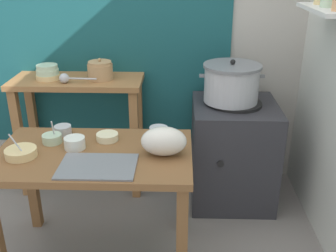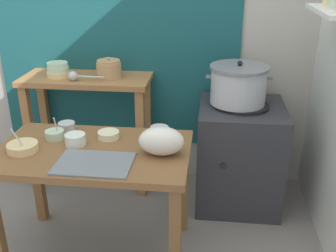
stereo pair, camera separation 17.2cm
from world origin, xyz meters
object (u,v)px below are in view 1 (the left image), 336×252
(steamer_pot, at_px, (231,83))
(plastic_bag, at_px, (164,141))
(clay_pot, at_px, (100,70))
(prep_bowl_0, at_px, (52,138))
(prep_bowl_5, at_px, (75,143))
(serving_tray, at_px, (98,166))
(ladle, at_px, (66,78))
(prep_bowl_2, at_px, (159,132))
(prep_bowl_4, at_px, (107,136))
(prep_table, at_px, (95,169))
(back_shelf_table, at_px, (79,107))
(prep_bowl_1, at_px, (21,152))
(bowl_stack_enamel, at_px, (48,72))
(stove_block, at_px, (233,152))
(prep_bowl_3, at_px, (63,130))

(steamer_pot, xyz_separation_m, plastic_bag, (-0.44, -0.72, -0.11))
(clay_pot, xyz_separation_m, prep_bowl_0, (-0.16, -0.70, -0.22))
(prep_bowl_5, bearing_deg, plastic_bag, -6.78)
(serving_tray, bearing_deg, ladle, 113.86)
(ladle, distance_m, prep_bowl_2, 0.87)
(clay_pot, xyz_separation_m, serving_tray, (0.16, -0.99, -0.24))
(plastic_bag, height_order, prep_bowl_5, plastic_bag)
(ladle, height_order, prep_bowl_4, ladle)
(prep_table, bearing_deg, back_shelf_table, 108.96)
(ladle, height_order, serving_tray, ladle)
(prep_bowl_1, bearing_deg, ladle, 86.04)
(bowl_stack_enamel, height_order, prep_bowl_1, bowl_stack_enamel)
(prep_table, distance_m, stove_block, 1.14)
(prep_table, distance_m, prep_bowl_5, 0.19)
(bowl_stack_enamel, xyz_separation_m, prep_bowl_4, (0.54, -0.64, -0.21))
(back_shelf_table, relative_size, clay_pot, 5.29)
(ladle, distance_m, plastic_bag, 1.03)
(stove_block, bearing_deg, serving_tray, -133.68)
(back_shelf_table, xyz_separation_m, prep_bowl_5, (0.17, -0.77, 0.08))
(prep_table, xyz_separation_m, prep_bowl_1, (-0.38, -0.07, 0.14))
(prep_bowl_4, bearing_deg, prep_bowl_1, -152.49)
(prep_bowl_0, relative_size, prep_bowl_2, 1.29)
(bowl_stack_enamel, distance_m, plastic_bag, 1.21)
(ladle, xyz_separation_m, prep_bowl_4, (0.38, -0.55, -0.19))
(serving_tray, relative_size, plastic_bag, 1.59)
(bowl_stack_enamel, relative_size, prep_bowl_5, 1.44)
(stove_block, xyz_separation_m, prep_bowl_1, (-1.26, -0.75, 0.36))
(back_shelf_table, xyz_separation_m, prep_bowl_1, (-0.10, -0.88, 0.07))
(prep_table, xyz_separation_m, stove_block, (0.88, 0.69, -0.23))
(prep_bowl_0, bearing_deg, back_shelf_table, 91.16)
(bowl_stack_enamel, relative_size, serving_tray, 0.43)
(prep_bowl_0, distance_m, prep_bowl_4, 0.32)
(prep_bowl_1, bearing_deg, prep_bowl_2, 19.81)
(clay_pot, bearing_deg, prep_bowl_1, -107.68)
(bowl_stack_enamel, height_order, prep_bowl_5, bowl_stack_enamel)
(plastic_bag, bearing_deg, serving_tray, -155.37)
(prep_table, xyz_separation_m, ladle, (-0.33, 0.71, 0.33))
(prep_bowl_1, bearing_deg, serving_tray, -13.13)
(prep_bowl_3, relative_size, prep_bowl_4, 0.80)
(back_shelf_table, xyz_separation_m, serving_tray, (0.34, -0.99, 0.05))
(ladle, distance_m, prep_bowl_3, 0.52)
(prep_bowl_5, bearing_deg, prep_bowl_3, 122.15)
(serving_tray, bearing_deg, steamer_pot, 48.41)
(steamer_pot, xyz_separation_m, prep_bowl_4, (-0.79, -0.55, -0.17))
(prep_bowl_5, bearing_deg, stove_block, 32.91)
(stove_block, xyz_separation_m, prep_bowl_3, (-1.11, -0.45, 0.37))
(serving_tray, bearing_deg, stove_block, 46.32)
(bowl_stack_enamel, height_order, ladle, bowl_stack_enamel)
(ladle, bearing_deg, stove_block, -1.14)
(stove_block, bearing_deg, prep_bowl_4, -147.49)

